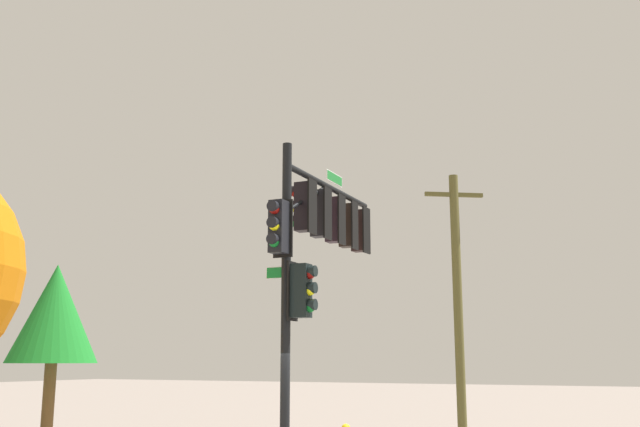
# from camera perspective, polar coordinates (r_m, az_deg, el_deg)

# --- Properties ---
(signal_pole_assembly) EXTENTS (5.32, 1.15, 6.95)m
(signal_pole_assembly) POSITION_cam_1_polar(r_m,az_deg,el_deg) (16.71, -0.25, -2.11)
(signal_pole_assembly) COLOR black
(signal_pole_assembly) RESTS_ON ground_plane
(utility_pole) EXTENTS (1.09, 1.57, 7.89)m
(utility_pole) POSITION_cam_1_polar(r_m,az_deg,el_deg) (22.08, 10.70, -6.69)
(utility_pole) COLOR brown
(utility_pole) RESTS_ON ground_plane
(tree_near) EXTENTS (2.63, 2.63, 5.20)m
(tree_near) POSITION_cam_1_polar(r_m,az_deg,el_deg) (23.36, -19.99, -7.40)
(tree_near) COLOR brown
(tree_near) RESTS_ON ground_plane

